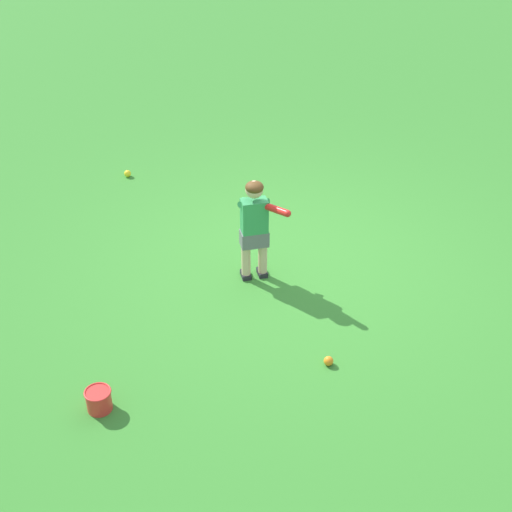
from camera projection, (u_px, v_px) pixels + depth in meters
ground_plane at (290, 260)px, 7.32m from camera, size 40.00×40.00×0.00m
child_batter at (255, 221)px, 6.71m from camera, size 0.49×0.52×1.08m
play_ball_far_left at (329, 361)px, 5.96m from camera, size 0.08×0.08×0.08m
play_ball_behind_batter at (128, 174)px, 8.88m from camera, size 0.09×0.09×0.09m
toy_bucket at (99, 400)px, 5.51m from camera, size 0.22×0.22×0.19m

